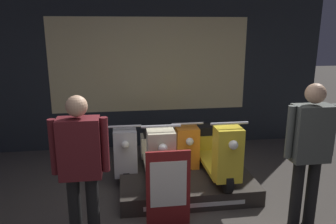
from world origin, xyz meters
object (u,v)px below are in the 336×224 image
object	(u,v)px
scooter_display_left	(156,154)
person_left_browsing	(81,161)
scooter_display_right	(215,151)
scooter_backrow_0	(125,150)
person_right_browsing	(310,146)
price_sign_board	(168,189)
scooter_backrow_1	(181,147)

from	to	relation	value
scooter_display_left	person_left_browsing	bearing A→B (deg)	-130.82
scooter_display_left	scooter_display_right	world-z (taller)	same
scooter_backrow_0	scooter_display_left	bearing A→B (deg)	-62.63
person_right_browsing	price_sign_board	bearing A→B (deg)	172.47
scooter_display_left	scooter_display_right	size ratio (longest dim) A/B	1.00
scooter_display_right	scooter_backrow_1	world-z (taller)	scooter_display_right
scooter_backrow_1	scooter_backrow_0	bearing A→B (deg)	180.00
scooter_display_left	scooter_display_right	xyz separation A→B (m)	(0.82, 0.00, 0.00)
person_left_browsing	person_right_browsing	bearing A→B (deg)	0.00
scooter_backrow_0	person_left_browsing	size ratio (longest dim) A/B	0.99
scooter_display_right	price_sign_board	xyz separation A→B (m)	(-0.77, -0.80, -0.10)
scooter_display_right	price_sign_board	world-z (taller)	scooter_display_right
person_right_browsing	scooter_backrow_1	bearing A→B (deg)	121.44
person_left_browsing	scooter_backrow_0	bearing A→B (deg)	75.94
scooter_backrow_0	person_right_browsing	bearing A→B (deg)	-42.09
scooter_backrow_0	person_right_browsing	size ratio (longest dim) A/B	0.95
scooter_backrow_0	price_sign_board	xyz separation A→B (m)	(0.46, -1.59, 0.12)
scooter_display_right	person_right_browsing	bearing A→B (deg)	-52.89
scooter_display_left	scooter_backrow_1	xyz separation A→B (m)	(0.48, 0.80, -0.22)
scooter_display_right	person_left_browsing	bearing A→B (deg)	-149.31
scooter_display_left	scooter_backrow_1	size ratio (longest dim) A/B	1.00
scooter_display_left	person_left_browsing	world-z (taller)	person_left_browsing
scooter_display_right	scooter_backrow_0	distance (m)	1.48
scooter_display_left	scooter_backrow_0	distance (m)	0.92
scooter_backrow_1	price_sign_board	world-z (taller)	price_sign_board
scooter_backrow_1	price_sign_board	bearing A→B (deg)	-105.17
price_sign_board	scooter_display_left	bearing A→B (deg)	93.26
price_sign_board	scooter_backrow_1	bearing A→B (deg)	74.83
scooter_display_left	scooter_backrow_0	world-z (taller)	scooter_display_left
scooter_display_right	scooter_backrow_0	size ratio (longest dim) A/B	1.00
scooter_backrow_1	scooter_display_left	bearing A→B (deg)	-120.92
scooter_display_left	scooter_backrow_1	bearing A→B (deg)	59.08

